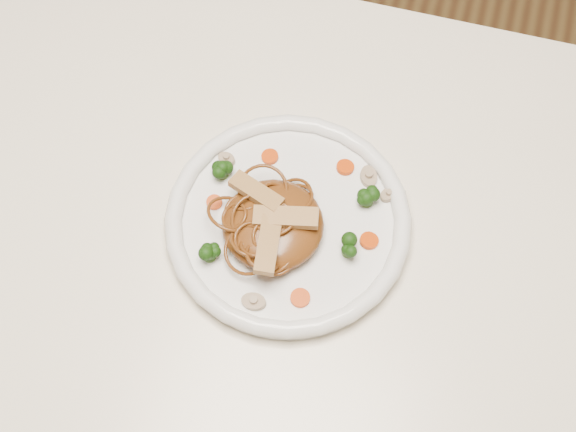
# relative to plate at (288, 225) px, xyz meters

# --- Properties ---
(ground) EXTENTS (4.00, 4.00, 0.00)m
(ground) POSITION_rel_plate_xyz_m (-0.03, -0.05, -0.76)
(ground) COLOR #51331C
(ground) RESTS_ON ground
(table) EXTENTS (1.20, 0.80, 0.75)m
(table) POSITION_rel_plate_xyz_m (-0.03, -0.05, -0.11)
(table) COLOR white
(table) RESTS_ON ground
(plate) EXTENTS (0.36, 0.36, 0.02)m
(plate) POSITION_rel_plate_xyz_m (0.00, 0.00, 0.00)
(plate) COLOR white
(plate) RESTS_ON table
(noodle_mound) EXTENTS (0.14, 0.14, 0.04)m
(noodle_mound) POSITION_rel_plate_xyz_m (-0.01, -0.02, 0.02)
(noodle_mound) COLOR brown
(noodle_mound) RESTS_ON plate
(chicken_a) EXTENTS (0.07, 0.04, 0.01)m
(chicken_a) POSITION_rel_plate_xyz_m (0.00, -0.01, 0.05)
(chicken_a) COLOR tan
(chicken_a) RESTS_ON noodle_mound
(chicken_b) EXTENTS (0.07, 0.04, 0.01)m
(chicken_b) POSITION_rel_plate_xyz_m (-0.04, 0.01, 0.04)
(chicken_b) COLOR tan
(chicken_b) RESTS_ON noodle_mound
(chicken_c) EXTENTS (0.03, 0.07, 0.01)m
(chicken_c) POSITION_rel_plate_xyz_m (-0.01, -0.05, 0.04)
(chicken_c) COLOR tan
(chicken_c) RESTS_ON noodle_mound
(broccoli_0) EXTENTS (0.03, 0.03, 0.03)m
(broccoli_0) POSITION_rel_plate_xyz_m (0.08, 0.05, 0.02)
(broccoli_0) COLOR #1A3F0D
(broccoli_0) RESTS_ON plate
(broccoli_1) EXTENTS (0.03, 0.03, 0.03)m
(broccoli_1) POSITION_rel_plate_xyz_m (-0.09, 0.04, 0.02)
(broccoli_1) COLOR #1A3F0D
(broccoli_1) RESTS_ON plate
(broccoli_2) EXTENTS (0.03, 0.03, 0.03)m
(broccoli_2) POSITION_rel_plate_xyz_m (-0.07, -0.06, 0.02)
(broccoli_2) COLOR #1A3F0D
(broccoli_2) RESTS_ON plate
(broccoli_3) EXTENTS (0.03, 0.03, 0.03)m
(broccoli_3) POSITION_rel_plate_xyz_m (0.07, -0.02, 0.02)
(broccoli_3) COLOR #1A3F0D
(broccoli_3) RESTS_ON plate
(carrot_0) EXTENTS (0.03, 0.03, 0.00)m
(carrot_0) POSITION_rel_plate_xyz_m (0.05, 0.08, 0.01)
(carrot_0) COLOR red
(carrot_0) RESTS_ON plate
(carrot_1) EXTENTS (0.02, 0.02, 0.00)m
(carrot_1) POSITION_rel_plate_xyz_m (-0.09, 0.00, 0.01)
(carrot_1) COLOR red
(carrot_1) RESTS_ON plate
(carrot_2) EXTENTS (0.03, 0.03, 0.00)m
(carrot_2) POSITION_rel_plate_xyz_m (0.09, -0.00, 0.01)
(carrot_2) COLOR red
(carrot_2) RESTS_ON plate
(carrot_3) EXTENTS (0.03, 0.03, 0.00)m
(carrot_3) POSITION_rel_plate_xyz_m (-0.04, 0.07, 0.01)
(carrot_3) COLOR red
(carrot_3) RESTS_ON plate
(carrot_4) EXTENTS (0.03, 0.03, 0.00)m
(carrot_4) POSITION_rel_plate_xyz_m (0.04, -0.09, 0.01)
(carrot_4) COLOR red
(carrot_4) RESTS_ON plate
(mushroom_0) EXTENTS (0.03, 0.03, 0.01)m
(mushroom_0) POSITION_rel_plate_xyz_m (-0.01, -0.10, 0.01)
(mushroom_0) COLOR beige
(mushroom_0) RESTS_ON plate
(mushroom_1) EXTENTS (0.03, 0.03, 0.01)m
(mushroom_1) POSITION_rel_plate_xyz_m (0.10, 0.06, 0.01)
(mushroom_1) COLOR beige
(mushroom_1) RESTS_ON plate
(mushroom_2) EXTENTS (0.03, 0.03, 0.01)m
(mushroom_2) POSITION_rel_plate_xyz_m (-0.09, 0.06, 0.01)
(mushroom_2) COLOR beige
(mushroom_2) RESTS_ON plate
(mushroom_3) EXTENTS (0.04, 0.04, 0.01)m
(mushroom_3) POSITION_rel_plate_xyz_m (0.08, 0.08, 0.01)
(mushroom_3) COLOR beige
(mushroom_3) RESTS_ON plate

